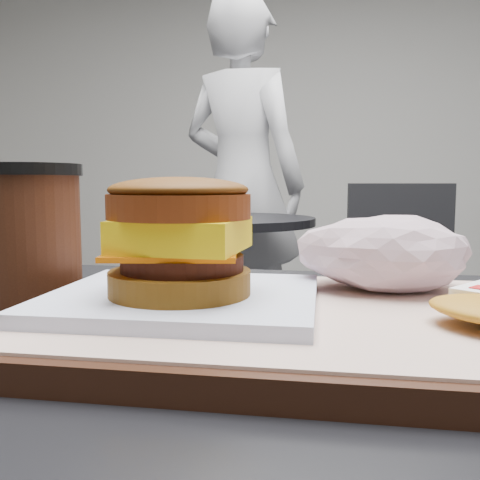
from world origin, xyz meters
name	(u,v)px	position (x,y,z in m)	size (l,w,h in m)	color
serving_tray	(304,321)	(0.04, 0.02, 0.78)	(0.38, 0.28, 0.02)	black
breakfast_sandwich	(181,252)	(-0.05, 0.00, 0.83)	(0.19, 0.17, 0.09)	white
crumpled_wrapper	(383,252)	(0.10, 0.09, 0.82)	(0.14, 0.11, 0.06)	silver
coffee_cup	(34,233)	(-0.20, 0.07, 0.83)	(0.09, 0.09, 0.13)	#3C1B0E
neighbor_table	(224,269)	(-0.35, 1.65, 0.55)	(0.70, 0.70, 0.75)	black
napkin	(213,217)	(-0.39, 1.64, 0.75)	(0.12, 0.12, 0.00)	white
neighbor_chair	(366,280)	(0.19, 1.72, 0.51)	(0.64, 0.49, 0.88)	#B3B3B8
patron	(242,185)	(-0.37, 2.16, 0.87)	(0.64, 0.42, 1.74)	silver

